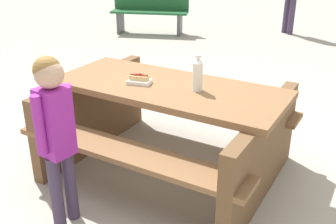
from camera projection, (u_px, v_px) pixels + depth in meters
The scene contains 6 objects.
ground_plane at pixel (168, 169), 3.38m from camera, with size 30.00×30.00×0.00m, color #ADA599.
picnic_table at pixel (168, 121), 3.20m from camera, with size 2.15×1.90×0.75m.
soda_bottle at pixel (198, 74), 2.92m from camera, with size 0.08×0.08×0.27m.
hotdog_tray at pixel (139, 80), 3.10m from camera, with size 0.21×0.19×0.08m.
child_in_coat at pixel (55, 123), 2.46m from camera, with size 0.20×0.28×1.17m.
park_bench_near at pixel (150, 10), 7.90m from camera, with size 1.42×1.26×0.85m.
Camera 1 is at (-2.17, 1.91, 1.80)m, focal length 42.86 mm.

